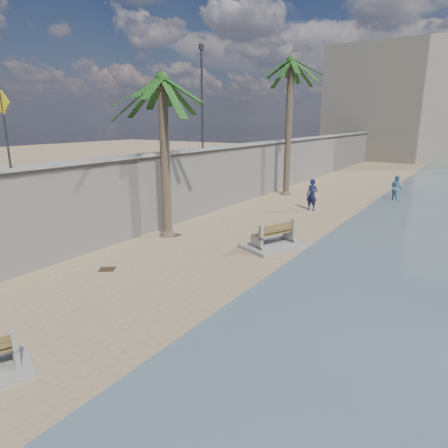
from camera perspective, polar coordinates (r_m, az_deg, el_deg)
The scene contains 13 objects.
ground_plane at distance 10.65m, azimuth -19.28°, elevation -14.83°, with size 140.00×140.00×0.00m, color #A08562.
seawall at distance 28.67m, azimuth 6.37°, elevation 7.95°, with size 0.45×70.00×3.50m, color gray.
wall_cap at distance 28.52m, azimuth 6.47°, elevation 11.54°, with size 0.80×70.00×0.12m, color gray.
end_building at distance 58.27m, azimuth 24.48°, elevation 15.36°, with size 18.00×12.00×14.00m, color #B7AA93.
bench_far at distance 16.46m, azimuth 7.08°, elevation -1.83°, with size 2.43×2.85×1.01m.
palm_mid at distance 17.61m, azimuth -8.82°, elevation 19.53°, with size 5.00×5.00×7.61m.
palm_back at distance 28.05m, azimuth 9.57°, elevation 21.73°, with size 5.00×5.00×9.66m.
pedestrian_sign at distance 14.38m, azimuth -28.93°, elevation 13.16°, with size 0.78×0.07×2.40m.
streetlight at distance 21.62m, azimuth -3.16°, elevation 18.81°, with size 0.28×0.28×5.12m.
person_a at distance 23.44m, azimuth 12.47°, elevation 4.41°, with size 0.75×0.51×2.08m, color #151A3B.
person_b at distance 28.27m, azimuth 23.40°, elevation 4.97°, with size 0.86×0.67×1.78m, color teal.
debris_c at distance 18.30m, azimuth -7.31°, elevation -1.53°, with size 0.64×0.52×0.03m, color #382616.
debris_d at distance 14.66m, azimuth -16.36°, elevation -6.21°, with size 0.52×0.42×0.03m, color #382616.
Camera 1 is at (7.59, -5.44, 5.11)m, focal length 32.00 mm.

